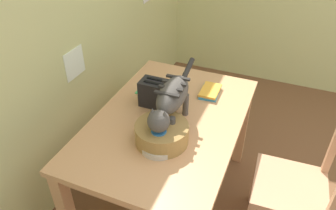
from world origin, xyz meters
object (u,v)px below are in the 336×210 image
at_px(dining_table, 168,130).
at_px(wooden_chair_near, 298,186).
at_px(saucer_bowl, 159,145).
at_px(coffee_mug, 159,136).
at_px(toaster, 156,93).
at_px(book_stack, 210,91).
at_px(cat, 171,99).
at_px(magazine, 159,88).
at_px(wicker_basket, 162,133).

bearing_deg(dining_table, wooden_chair_near, -87.98).
distance_m(saucer_bowl, coffee_mug, 0.06).
height_order(toaster, wooden_chair_near, wooden_chair_near).
bearing_deg(coffee_mug, book_stack, -9.44).
bearing_deg(coffee_mug, cat, 2.04).
bearing_deg(saucer_bowl, magazine, 24.10).
distance_m(saucer_bowl, magazine, 0.59).
bearing_deg(wicker_basket, coffee_mug, -172.80).
height_order(book_stack, wooden_chair_near, wooden_chair_near).
xyz_separation_m(cat, magazine, (0.36, 0.24, -0.19)).
height_order(coffee_mug, toaster, toaster).
height_order(wicker_basket, wooden_chair_near, wooden_chair_near).
xyz_separation_m(cat, saucer_bowl, (-0.18, -0.01, -0.18)).
height_order(book_stack, wicker_basket, wicker_basket).
bearing_deg(magazine, saucer_bowl, -154.53).
relative_size(dining_table, book_stack, 6.50).
distance_m(magazine, wooden_chair_near, 1.07).
xyz_separation_m(cat, wooden_chair_near, (0.10, -0.76, -0.48)).
height_order(dining_table, magazine, magazine).
relative_size(coffee_mug, magazine, 0.49).
bearing_deg(wooden_chair_near, saucer_bowl, 107.53).
distance_m(book_stack, wicker_basket, 0.57).
height_order(cat, book_stack, cat).
distance_m(dining_table, saucer_bowl, 0.28).
relative_size(saucer_bowl, magazine, 0.83).
xyz_separation_m(cat, wicker_basket, (-0.13, -0.00, -0.14)).
height_order(cat, wooden_chair_near, cat).
bearing_deg(saucer_bowl, coffee_mug, 0.00).
distance_m(cat, coffee_mug, 0.22).
distance_m(cat, wooden_chair_near, 0.90).
bearing_deg(book_stack, saucer_bowl, 170.61).
xyz_separation_m(dining_table, cat, (-0.07, -0.05, 0.29)).
height_order(cat, coffee_mug, cat).
bearing_deg(dining_table, magazine, 33.21).
bearing_deg(wicker_basket, cat, 0.11).
bearing_deg(magazine, wooden_chair_near, -103.32).
bearing_deg(coffee_mug, wooden_chair_near, -69.78).
xyz_separation_m(cat, coffee_mug, (-0.18, -0.01, -0.12)).
bearing_deg(wicker_basket, saucer_bowl, -173.31).
bearing_deg(cat, wooden_chair_near, -174.47).
bearing_deg(coffee_mug, dining_table, 12.03).
relative_size(cat, book_stack, 3.23).
xyz_separation_m(wicker_basket, wooden_chair_near, (0.23, -0.76, -0.34)).
bearing_deg(dining_table, book_stack, -23.20).
bearing_deg(saucer_bowl, wicker_basket, 6.69).
height_order(dining_table, wooden_chair_near, wooden_chair_near).
height_order(coffee_mug, wooden_chair_near, wooden_chair_near).
height_order(cat, magazine, cat).
relative_size(saucer_bowl, wicker_basket, 0.71).
bearing_deg(toaster, magazine, 19.99).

